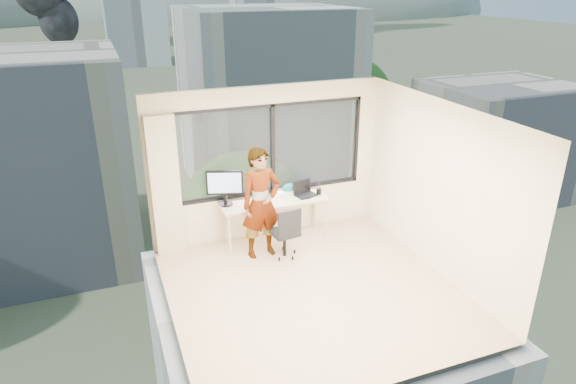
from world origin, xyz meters
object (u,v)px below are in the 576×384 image
chair (284,231)px  person (261,203)px  desk (274,220)px  handbag (289,189)px  monitor (225,187)px  laptop (306,190)px  game_console (285,192)px

chair → person: person is taller
desk → handbag: size_ratio=7.26×
person → monitor: 0.68m
person → handbag: 0.87m
chair → laptop: laptop is taller
chair → handbag: bearing=57.8°
game_console → laptop: size_ratio=0.74×
game_console → laptop: bearing=-42.5°
person → handbag: size_ratio=7.29×
desk → monitor: (-0.80, 0.10, 0.67)m
person → laptop: person is taller
desk → monitor: 1.05m
desk → monitor: bearing=172.8°
handbag → desk: bearing=-168.9°
chair → handbag: (0.36, 0.73, 0.40)m
person → game_console: person is taller
desk → chair: bearing=-92.8°
chair → handbag: 0.91m
monitor → laptop: bearing=12.5°
monitor → handbag: bearing=20.5°
laptop → desk: bearing=164.2°
monitor → handbag: 1.15m
laptop → handbag: 0.30m
chair → laptop: (0.60, 0.55, 0.41)m
game_console → laptop: laptop is taller
desk → game_console: bearing=35.8°
desk → game_console: game_console is taller
desk → chair: 0.58m
person → laptop: (0.92, 0.36, -0.04)m
game_console → handbag: 0.10m
person → laptop: bearing=15.0°
desk → chair: size_ratio=2.01×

